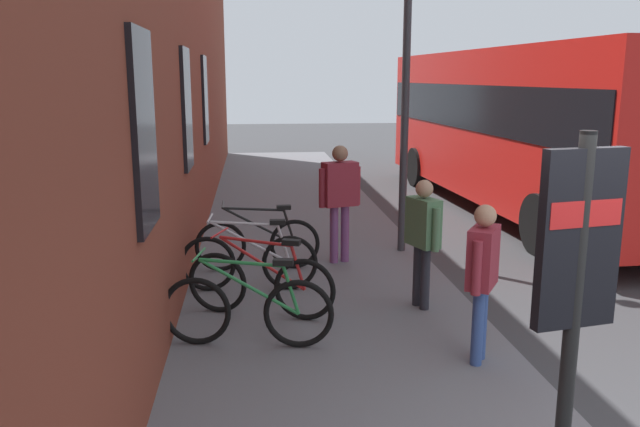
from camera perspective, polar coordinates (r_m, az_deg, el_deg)
name	(u,v)px	position (r m, az deg, el deg)	size (l,w,h in m)	color
ground	(489,262)	(10.33, 14.78, -4.20)	(60.00, 60.00, 0.00)	#38383A
sidewalk_pavement	(302,232)	(11.62, -1.57, -1.69)	(24.00, 3.50, 0.12)	slate
station_facade	(183,9)	(12.35, -12.04, 17.35)	(22.00, 0.65, 8.03)	brown
bicycle_end_of_row	(248,310)	(6.61, -6.42, -8.50)	(0.51, 1.75, 0.97)	black
bicycle_under_window	(261,284)	(7.39, -5.27, -6.22)	(0.72, 1.69, 0.97)	black
bicycle_beside_lamp	(250,261)	(8.28, -6.28, -4.23)	(0.48, 1.77, 0.97)	black
bicycle_by_door	(258,243)	(9.14, -5.49, -2.64)	(0.48, 1.77, 0.97)	black
transit_info_sign	(577,264)	(4.18, 21.89, -4.16)	(0.18, 0.56, 2.40)	black
city_bus	(521,121)	(14.21, 17.45, 7.89)	(10.60, 3.01, 3.35)	red
pedestrian_by_facade	(423,231)	(7.59, 9.13, -1.51)	(0.56, 0.36, 1.54)	#26262D
pedestrian_crossing_street	(340,192)	(9.35, 1.77, 1.94)	(0.38, 0.63, 1.74)	#723F72
pedestrian_near_bus	(482,268)	(6.24, 14.24, -4.68)	(0.52, 0.42, 1.55)	#334C8C
street_lamp	(406,63)	(9.93, 7.68, 13.15)	(0.28, 0.28, 4.87)	#333338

